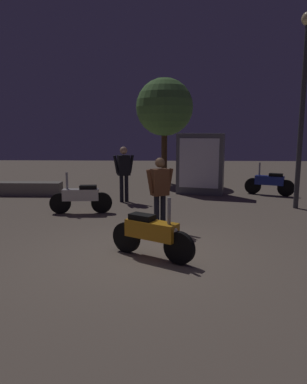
{
  "coord_description": "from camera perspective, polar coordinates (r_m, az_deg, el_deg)",
  "views": [
    {
      "loc": [
        0.42,
        -6.15,
        2.21
      ],
      "look_at": [
        0.19,
        0.86,
        1.0
      ],
      "focal_mm": 33.61,
      "sensor_mm": 36.0,
      "label": 1
    }
  ],
  "objects": [
    {
      "name": "kiosk_billboard",
      "position": [
        12.53,
        7.4,
        4.42
      ],
      "size": [
        1.67,
        0.89,
        2.1
      ],
      "rotation": [
        0.0,
        0.0,
        2.89
      ],
      "color": "#595960",
      "rests_on": "ground_plane"
    },
    {
      "name": "ground_plane",
      "position": [
        6.55,
        -1.93,
        -9.94
      ],
      "size": [
        40.0,
        40.0,
        0.0
      ],
      "primitive_type": "plane",
      "color": "#756656"
    },
    {
      "name": "person_rider_beside",
      "position": [
        11.1,
        -4.74,
        3.64
      ],
      "size": [
        0.64,
        0.37,
        1.71
      ],
      "rotation": [
        0.0,
        0.0,
        1.99
      ],
      "color": "black",
      "rests_on": "ground_plane"
    },
    {
      "name": "motorcycle_blue_parked_right",
      "position": [
        12.94,
        17.93,
        1.45
      ],
      "size": [
        1.55,
        0.77,
        1.11
      ],
      "rotation": [
        0.0,
        0.0,
        2.72
      ],
      "color": "black",
      "rests_on": "ground_plane"
    },
    {
      "name": "streetlamp_near",
      "position": [
        10.94,
        22.73,
        14.96
      ],
      "size": [
        0.36,
        0.36,
        5.29
      ],
      "color": "#38383D",
      "rests_on": "ground_plane"
    },
    {
      "name": "planter_wall_low",
      "position": [
        13.3,
        -21.93,
        0.51
      ],
      "size": [
        3.61,
        0.5,
        0.45
      ],
      "color": "gray",
      "rests_on": "ground_plane"
    },
    {
      "name": "tree_left_bg",
      "position": [
        15.14,
        1.75,
        13.25
      ],
      "size": [
        2.35,
        2.35,
        4.31
      ],
      "color": "#4C331E",
      "rests_on": "ground_plane"
    },
    {
      "name": "motorcycle_white_parked_left",
      "position": [
        9.8,
        -11.43,
        -0.82
      ],
      "size": [
        1.66,
        0.39,
        1.11
      ],
      "rotation": [
        0.0,
        0.0,
        3.24
      ],
      "color": "black",
      "rests_on": "ground_plane"
    },
    {
      "name": "person_bystander_far",
      "position": [
        7.92,
        1.02,
        0.73
      ],
      "size": [
        0.62,
        0.39,
        1.62
      ],
      "rotation": [
        0.0,
        0.0,
        2.06
      ],
      "color": "black",
      "rests_on": "ground_plane"
    },
    {
      "name": "motorcycle_orange_foreground",
      "position": [
        6.27,
        -0.35,
        -6.62
      ],
      "size": [
        1.47,
        0.94,
        1.11
      ],
      "rotation": [
        0.0,
        0.0,
        -0.54
      ],
      "color": "black",
      "rests_on": "ground_plane"
    }
  ]
}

